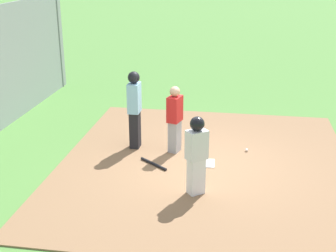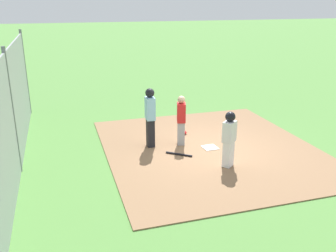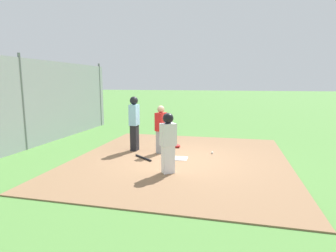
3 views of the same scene
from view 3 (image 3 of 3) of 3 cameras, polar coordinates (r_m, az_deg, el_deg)
name	(u,v)px [view 3 (image 3 of 3)]	position (r m, az deg, el deg)	size (l,w,h in m)	color
ground_plane	(180,160)	(8.61, 2.53, -6.96)	(140.00, 140.00, 0.00)	#51843D
dirt_infield	(180,159)	(8.61, 2.53, -6.86)	(7.20, 6.40, 0.03)	#896647
home_plate	(180,158)	(8.60, 2.53, -6.70)	(0.44, 0.44, 0.02)	white
catcher	(161,129)	(9.14, -1.46, -0.54)	(0.44, 0.36, 1.59)	#9E9EA3
umpire	(134,122)	(9.51, -6.97, 0.83)	(0.38, 0.28, 1.86)	black
runner	(168,139)	(7.09, 0.02, -2.80)	(0.44, 0.46, 1.58)	silver
baseball_bat	(143,158)	(8.62, -5.12, -6.55)	(0.06, 0.06, 0.82)	black
catcher_mask	(177,146)	(10.01, 1.95, -4.14)	(0.24, 0.20, 0.12)	red
baseball	(212,153)	(9.28, 9.12, -5.46)	(0.07, 0.07, 0.07)	white
backstop_fence	(23,105)	(10.83, -27.75, 3.94)	(12.00, 0.10, 3.35)	#93999E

